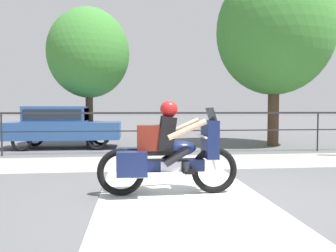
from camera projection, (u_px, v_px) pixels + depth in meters
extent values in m
plane|color=#565659|center=(202.00, 196.00, 5.42)|extent=(120.00, 120.00, 0.00)
cube|color=#99968E|center=(175.00, 162.00, 8.79)|extent=(44.00, 2.40, 0.01)
cube|color=silver|center=(183.00, 199.00, 5.18)|extent=(2.66, 6.00, 0.01)
cube|color=#232326|center=(168.00, 113.00, 10.47)|extent=(36.00, 0.04, 0.06)
cube|color=#232326|center=(168.00, 131.00, 10.50)|extent=(36.00, 0.03, 0.04)
cylinder|color=#232326|center=(2.00, 134.00, 9.95)|extent=(0.05, 0.05, 1.33)
cylinder|color=#232326|center=(168.00, 133.00, 10.51)|extent=(0.05, 0.05, 1.33)
cylinder|color=#232326|center=(318.00, 132.00, 11.07)|extent=(0.05, 0.05, 1.33)
torus|color=black|center=(214.00, 170.00, 5.56)|extent=(0.79, 0.11, 0.79)
torus|color=black|center=(121.00, 172.00, 5.39)|extent=(0.79, 0.11, 0.79)
cube|color=#141E47|center=(168.00, 165.00, 5.47)|extent=(1.19, 0.22, 0.20)
cube|color=silver|center=(170.00, 168.00, 5.48)|extent=(0.34, 0.26, 0.26)
ellipsoid|color=#141E47|center=(180.00, 148.00, 5.47)|extent=(0.56, 0.30, 0.26)
cube|color=black|center=(159.00, 152.00, 5.44)|extent=(0.69, 0.28, 0.08)
cube|color=#141E47|center=(210.00, 139.00, 5.52)|extent=(0.20, 0.54, 0.63)
cube|color=#1E232B|center=(211.00, 114.00, 5.50)|extent=(0.10, 0.46, 0.24)
cylinder|color=silver|center=(202.00, 136.00, 5.51)|extent=(0.04, 0.70, 0.04)
cylinder|color=silver|center=(158.00, 175.00, 5.30)|extent=(0.86, 0.09, 0.09)
cube|color=#141E47|center=(132.00, 164.00, 5.16)|extent=(0.48, 0.28, 0.39)
cube|color=#141E47|center=(132.00, 159.00, 5.64)|extent=(0.48, 0.28, 0.39)
cylinder|color=silver|center=(213.00, 155.00, 5.54)|extent=(0.18, 0.06, 0.53)
cube|color=black|center=(166.00, 133.00, 5.44)|extent=(0.32, 0.36, 0.59)
sphere|color=tan|center=(169.00, 110.00, 5.42)|extent=(0.23, 0.23, 0.23)
sphere|color=#B21919|center=(169.00, 109.00, 5.42)|extent=(0.29, 0.29, 0.29)
cylinder|color=black|center=(177.00, 157.00, 5.32)|extent=(0.44, 0.13, 0.34)
cylinder|color=black|center=(186.00, 167.00, 5.35)|extent=(0.11, 0.11, 0.15)
cube|color=black|center=(189.00, 171.00, 5.36)|extent=(0.20, 0.10, 0.09)
cylinder|color=black|center=(174.00, 154.00, 5.62)|extent=(0.44, 0.13, 0.34)
cylinder|color=black|center=(183.00, 164.00, 5.65)|extent=(0.11, 0.11, 0.15)
cube|color=black|center=(186.00, 168.00, 5.66)|extent=(0.20, 0.10, 0.09)
cylinder|color=tan|center=(187.00, 130.00, 5.17)|extent=(0.63, 0.09, 0.34)
cylinder|color=tan|center=(182.00, 127.00, 5.76)|extent=(0.63, 0.09, 0.34)
cube|color=maroon|center=(148.00, 138.00, 5.41)|extent=(0.37, 0.29, 0.42)
cube|color=#284C84|center=(64.00, 130.00, 11.94)|extent=(4.06, 1.64, 0.61)
cube|color=#284C84|center=(57.00, 114.00, 11.88)|extent=(2.11, 1.45, 0.56)
cube|color=#19232D|center=(86.00, 114.00, 11.99)|extent=(0.04, 1.28, 0.45)
cube|color=#19232D|center=(57.00, 114.00, 11.88)|extent=(1.94, 1.48, 0.37)
torus|color=black|center=(97.00, 140.00, 11.34)|extent=(0.69, 0.11, 0.69)
torus|color=black|center=(101.00, 137.00, 12.84)|extent=(0.69, 0.11, 0.69)
torus|color=black|center=(21.00, 141.00, 11.06)|extent=(0.69, 0.11, 0.69)
torus|color=black|center=(35.00, 137.00, 12.57)|extent=(0.69, 0.11, 0.69)
cylinder|color=#473323|center=(273.00, 112.00, 12.67)|extent=(0.42, 0.42, 2.59)
ellipsoid|color=#3D7F33|center=(275.00, 31.00, 12.50)|extent=(4.43, 4.43, 4.87)
cylinder|color=#473323|center=(89.00, 116.00, 12.73)|extent=(0.28, 0.28, 2.30)
ellipsoid|color=#3D7F33|center=(89.00, 53.00, 12.61)|extent=(3.13, 3.13, 3.44)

